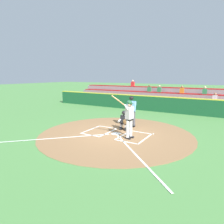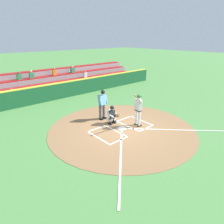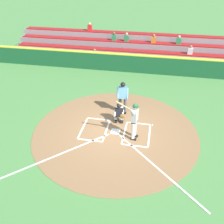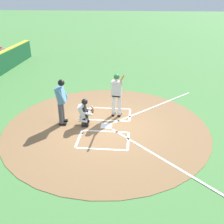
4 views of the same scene
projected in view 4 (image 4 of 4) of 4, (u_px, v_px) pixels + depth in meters
name	position (u px, v px, depth m)	size (l,w,h in m)	color
ground_plane	(106.00, 126.00, 10.11)	(120.00, 120.00, 0.00)	#4C8442
dirt_circle	(106.00, 126.00, 10.11)	(8.00, 8.00, 0.01)	olive
home_plate_and_chalk	(128.00, 127.00, 10.04)	(7.93, 4.91, 0.01)	white
batter	(117.00, 92.00, 10.43)	(1.02, 0.59, 2.13)	white
catcher	(85.00, 111.00, 9.96)	(0.62, 0.61, 1.13)	black
plate_umpire	(61.00, 99.00, 9.84)	(0.59, 0.43, 1.86)	#4C4C51
baseball	(92.00, 106.00, 11.73)	(0.07, 0.07, 0.07)	white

